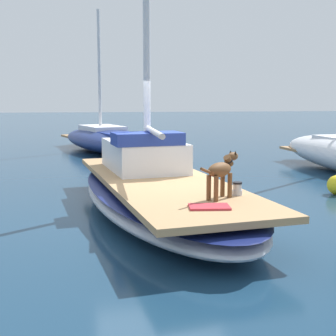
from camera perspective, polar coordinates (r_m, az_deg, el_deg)
ground_plane at (r=9.06m, az=-0.97°, el=-5.39°), size 120.00×120.00×0.00m
sailboat_main at (r=8.99m, az=-0.97°, el=-3.32°), size 3.59×7.54×0.66m
mast_main at (r=9.62m, az=-2.50°, el=17.40°), size 0.14×2.27×6.71m
cabin_house at (r=9.94m, az=-2.90°, el=1.73°), size 1.72×2.41×0.84m
dog_brown at (r=7.16m, az=6.43°, el=-0.35°), size 0.77×0.68×0.70m
deck_winch at (r=7.49m, az=8.31°, el=-2.51°), size 0.16×0.16×0.21m
deck_towel at (r=6.62m, az=4.99°, el=-4.66°), size 0.59×0.41×0.03m
moored_boat_far_astern at (r=19.16m, az=-7.32°, el=3.44°), size 4.69×7.72×5.64m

